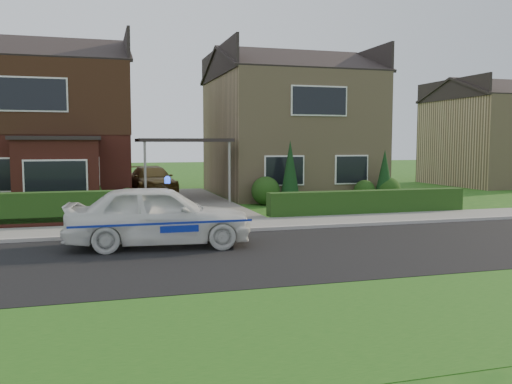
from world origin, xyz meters
name	(u,v)px	position (x,y,z in m)	size (l,w,h in m)	color
ground	(254,254)	(0.00, 0.00, 0.00)	(120.00, 120.00, 0.00)	#1D5015
road	(254,254)	(0.00, 0.00, 0.00)	(60.00, 6.00, 0.02)	black
kerb	(225,231)	(0.00, 3.05, 0.06)	(60.00, 0.16, 0.12)	#9E9993
sidewalk	(217,226)	(0.00, 4.10, 0.05)	(60.00, 2.00, 0.10)	slate
grass_verge	(347,321)	(0.00, -5.00, 0.00)	(60.00, 4.00, 0.01)	#1D5015
driveway	(183,202)	(0.00, 11.00, 0.06)	(3.80, 12.00, 0.12)	#666059
house_left	(43,115)	(-5.78, 13.90, 3.81)	(7.50, 9.53, 7.25)	maroon
house_right	(288,121)	(5.80, 13.99, 3.66)	(7.50, 8.06, 7.25)	tan
carport_link	(183,141)	(0.00, 10.95, 2.66)	(3.80, 3.00, 2.77)	black
dwarf_wall	(18,224)	(-5.80, 5.30, 0.18)	(7.70, 0.25, 0.36)	maroon
hedge_left	(19,229)	(-5.80, 5.45, 0.00)	(7.50, 0.55, 0.90)	black
hedge_right	(368,215)	(5.80, 5.35, 0.00)	(7.50, 0.55, 0.80)	black
shrub_left_mid	(84,194)	(-4.00, 9.30, 0.66)	(1.32, 1.32, 1.32)	black
shrub_left_near	(127,199)	(-2.40, 9.60, 0.42)	(0.84, 0.84, 0.84)	black
shrub_right_near	(266,191)	(3.20, 9.40, 0.60)	(1.20, 1.20, 1.20)	black
shrub_right_mid	(365,191)	(7.80, 9.50, 0.48)	(0.96, 0.96, 0.96)	black
shrub_right_far	(388,189)	(8.80, 9.20, 0.54)	(1.08, 1.08, 1.08)	black
conifer_a	(290,174)	(4.20, 9.20, 1.30)	(0.90, 0.90, 2.60)	black
conifer_b	(384,177)	(8.60, 9.20, 1.10)	(0.90, 0.90, 2.20)	black
neighbour_right	(495,143)	(20.00, 16.00, 2.60)	(6.50, 7.00, 5.20)	tan
police_car	(159,216)	(-2.01, 1.52, 0.78)	(4.20, 4.73, 1.72)	silver
driveway_car	(152,180)	(-1.00, 14.50, 0.78)	(1.85, 4.54, 1.32)	brown
potted_plant_b	(61,213)	(-4.62, 6.00, 0.37)	(0.32, 0.40, 0.73)	gray
potted_plant_c	(130,211)	(-2.50, 6.20, 0.34)	(0.38, 0.38, 0.68)	gray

